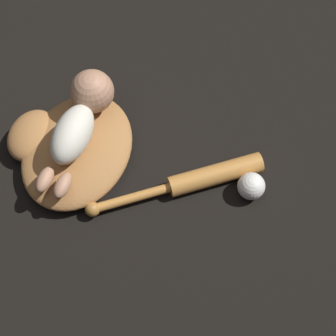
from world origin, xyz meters
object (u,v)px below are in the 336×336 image
object	(u,v)px
baseball_bat	(197,180)
baseball	(251,186)
baseball_glove	(70,148)
baby_figure	(81,117)

from	to	relation	value
baseball_bat	baseball	size ratio (longest dim) A/B	5.33
baseball_glove	baseball_bat	bearing A→B (deg)	-81.85
baby_figure	baseball	world-z (taller)	baby_figure
baby_figure	baseball_bat	xyz separation A→B (m)	(-0.00, -0.33, -0.10)
baby_figure	baseball	xyz separation A→B (m)	(0.03, -0.46, -0.09)
baseball_glove	baby_figure	xyz separation A→B (m)	(0.05, -0.02, 0.09)
baby_figure	baseball	distance (m)	0.47
baby_figure	baseball_bat	world-z (taller)	baby_figure
baseball_glove	baseball_bat	distance (m)	0.35
baseball_glove	baby_figure	world-z (taller)	baby_figure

